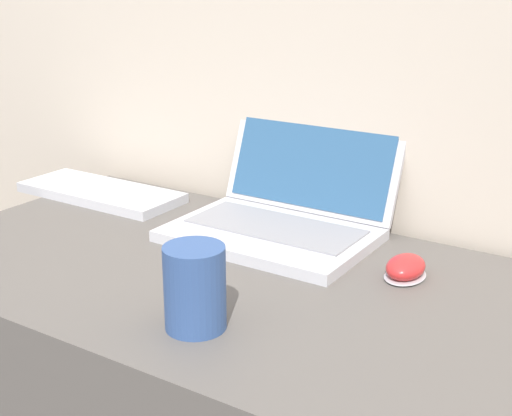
{
  "coord_description": "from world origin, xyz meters",
  "views": [
    {
      "loc": [
        0.64,
        -0.55,
        1.19
      ],
      "look_at": [
        0.02,
        0.41,
        0.81
      ],
      "focal_mm": 50.0,
      "sensor_mm": 36.0,
      "label": 1
    }
  ],
  "objects_px": {
    "laptop": "(284,210)",
    "external_keyboard": "(101,192)",
    "computer_mouse": "(406,268)",
    "drink_cup": "(195,286)"
  },
  "relations": [
    {
      "from": "laptop",
      "to": "external_keyboard",
      "type": "relative_size",
      "value": 0.98
    },
    {
      "from": "drink_cup",
      "to": "external_keyboard",
      "type": "distance_m",
      "value": 0.63
    },
    {
      "from": "laptop",
      "to": "computer_mouse",
      "type": "relative_size",
      "value": 4.11
    },
    {
      "from": "laptop",
      "to": "external_keyboard",
      "type": "distance_m",
      "value": 0.44
    },
    {
      "from": "drink_cup",
      "to": "computer_mouse",
      "type": "relative_size",
      "value": 1.36
    },
    {
      "from": "laptop",
      "to": "computer_mouse",
      "type": "distance_m",
      "value": 0.27
    },
    {
      "from": "computer_mouse",
      "to": "external_keyboard",
      "type": "distance_m",
      "value": 0.7
    },
    {
      "from": "computer_mouse",
      "to": "external_keyboard",
      "type": "xyz_separation_m",
      "value": [
        -0.7,
        0.04,
        -0.01
      ]
    },
    {
      "from": "computer_mouse",
      "to": "external_keyboard",
      "type": "height_order",
      "value": "computer_mouse"
    },
    {
      "from": "external_keyboard",
      "to": "drink_cup",
      "type": "bearing_deg",
      "value": -33.91
    }
  ]
}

